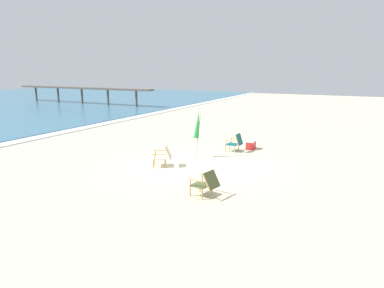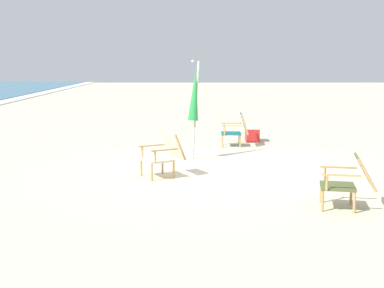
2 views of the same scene
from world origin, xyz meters
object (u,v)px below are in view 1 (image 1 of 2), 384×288
(beach_chair_front_right, at_px, (235,142))
(umbrella_furled_green, at_px, (198,125))
(beach_chair_mid_center, at_px, (206,183))
(beach_chair_back_right, at_px, (164,155))
(cooler_box, at_px, (251,145))

(beach_chair_front_right, xyz_separation_m, umbrella_furled_green, (-1.66, 1.06, 0.95))
(umbrella_furled_green, bearing_deg, beach_chair_mid_center, -151.20)
(umbrella_furled_green, bearing_deg, beach_chair_back_right, 162.56)
(beach_chair_mid_center, distance_m, cooler_box, 6.46)
(beach_chair_back_right, distance_m, beach_chair_front_right, 3.81)
(beach_chair_front_right, bearing_deg, umbrella_furled_green, 147.39)
(beach_chair_mid_center, distance_m, umbrella_furled_green, 4.61)
(beach_chair_back_right, relative_size, beach_chair_mid_center, 1.05)
(beach_chair_back_right, xyz_separation_m, umbrella_furled_green, (1.78, -0.56, 0.95))
(cooler_box, bearing_deg, umbrella_furled_green, 148.15)
(beach_chair_front_right, height_order, beach_chair_mid_center, beach_chair_front_right)
(beach_chair_back_right, distance_m, cooler_box, 4.74)
(beach_chair_back_right, relative_size, cooler_box, 1.82)
(umbrella_furled_green, bearing_deg, cooler_box, -31.85)
(beach_chair_back_right, bearing_deg, beach_chair_front_right, -25.23)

